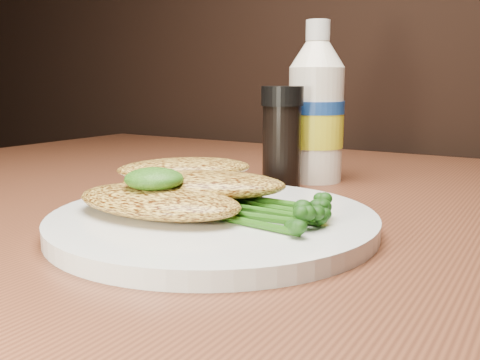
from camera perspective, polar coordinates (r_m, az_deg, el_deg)
The scene contains 8 objects.
plate at distance 0.43m, azimuth -2.89°, elevation -4.44°, with size 0.27×0.27×0.01m, color white.
chicken_front at distance 0.42m, azimuth -8.86°, elevation -2.26°, with size 0.15×0.08×0.02m, color gold.
chicken_mid at distance 0.45m, azimuth -4.06°, elevation -0.44°, with size 0.14×0.07×0.02m, color gold.
chicken_back at distance 0.49m, azimuth -5.97°, elevation 1.25°, with size 0.12×0.06×0.02m, color gold.
pesto_front at distance 0.42m, azimuth -9.26°, elevation 0.11°, with size 0.05×0.04×0.02m, color black.
broccolini_bundle at distance 0.41m, azimuth 2.46°, elevation -2.92°, with size 0.13×0.10×0.02m, color #255813, non-canonical shape.
mayo_bottle at distance 0.64m, azimuth 8.21°, elevation 8.29°, with size 0.07×0.07×0.19m, color white, non-canonical shape.
pepper_grinder at distance 0.59m, azimuth 4.53°, elevation 4.56°, with size 0.05×0.05×0.11m, color black, non-canonical shape.
Camera 1 is at (0.26, 0.56, 0.87)m, focal length 39.56 mm.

